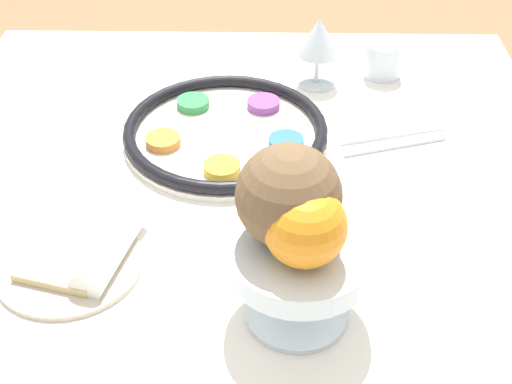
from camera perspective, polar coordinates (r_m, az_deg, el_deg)
seder_plate at (r=1.16m, az=-2.45°, el=4.87°), size 0.33×0.33×0.03m
wine_glass at (r=1.29m, az=5.03°, el=12.07°), size 0.08×0.08×0.13m
fruit_stand at (r=0.82m, az=3.47°, el=-5.77°), size 0.17×0.17×0.11m
orange_fruit at (r=0.76m, az=3.94°, el=-2.77°), size 0.09×0.09×0.09m
coconut at (r=0.77m, az=2.62°, el=-0.33°), size 0.12×0.12×0.12m
bread_plate at (r=0.96m, az=-14.72°, el=-5.48°), size 0.19×0.19×0.02m
napkin_roll at (r=0.95m, az=-11.62°, el=-4.44°), size 0.16×0.08×0.04m
cup_near at (r=1.36m, az=10.11°, el=10.40°), size 0.07×0.07×0.06m
fork_left at (r=1.20m, az=10.72°, el=4.58°), size 0.06×0.18×0.01m
fork_right at (r=1.17m, az=10.91°, el=3.77°), size 0.07×0.18×0.01m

